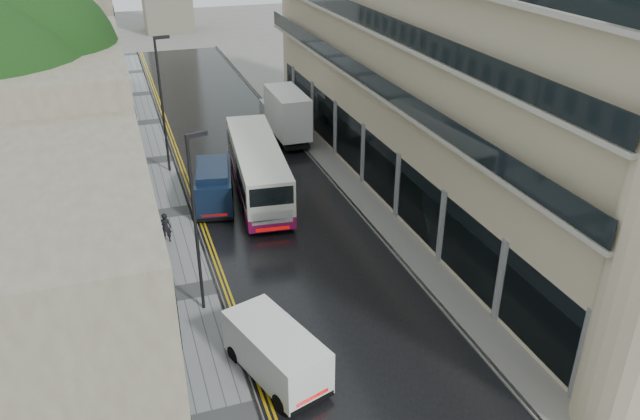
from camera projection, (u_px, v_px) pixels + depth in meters
road at (267, 200)px, 37.17m from camera, size 9.00×85.00×0.02m
left_sidewalk at (168, 214)px, 35.47m from camera, size 2.70×85.00×0.12m
right_sidewalk at (352, 187)px, 38.69m from camera, size 1.80×85.00×0.12m
old_shop_row at (83, 106)px, 33.87m from camera, size 4.50×56.00×12.00m
modern_block at (444, 76)px, 35.68m from camera, size 8.00×40.00×14.00m
tree_far at (32, 92)px, 35.51m from camera, size 9.24×9.24×12.46m
cream_bus at (244, 193)px, 34.44m from camera, size 3.72×11.51×3.08m
white_lorry at (278, 123)px, 43.93m from camera, size 2.18×7.20×3.78m
white_van at (279, 387)px, 21.55m from camera, size 3.30×4.99×2.09m
navy_van at (196, 198)px, 34.40m from camera, size 2.94×5.39×2.60m
pedestrian at (165, 228)px, 32.15m from camera, size 0.65×0.47×1.64m
lamp_post_near at (196, 227)px, 25.52m from camera, size 0.92×0.42×7.98m
lamp_post_far at (162, 107)px, 38.94m from camera, size 0.99×0.34×8.61m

